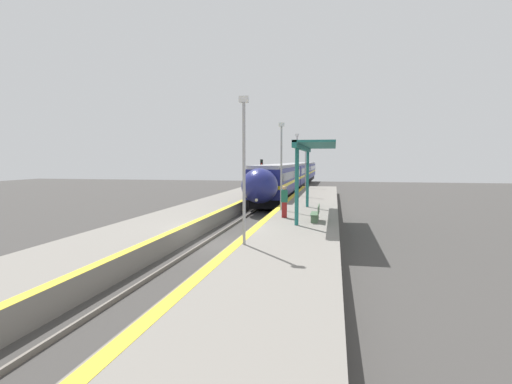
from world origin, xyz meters
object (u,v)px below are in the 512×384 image
Objects in this scene: railway_signal at (262,174)px; lamppost_far at (297,161)px; lamppost_near at (244,161)px; lamppost_farthest at (305,160)px; person_waiting at (284,201)px; lamppost_mid at (281,161)px; train at (295,174)px; platform_bench at (316,213)px.

lamppost_far reaches higher than railway_signal.
lamppost_near is 1.00× the size of lamppost_farthest.
lamppost_near is at bearing -80.96° from railway_signal.
lamppost_mid is at bearing 100.62° from person_waiting.
lamppost_farthest is at bearing 90.00° from lamppost_far.
lamppost_farthest is (2.11, -9.55, 1.99)m from train.
person_waiting is (-1.87, 1.12, 0.49)m from platform_bench.
lamppost_mid reaches higher than train.
person_waiting is at bearing -79.38° from lamppost_mid.
lamppost_far reaches higher than platform_bench.
lamppost_far is (-2.52, 15.54, 2.78)m from platform_bench.
platform_bench is 0.90× the size of person_waiting.
railway_signal is at bearing -141.18° from lamppost_farthest.
person_waiting is (2.75, -34.97, -0.31)m from train.
lamppost_farthest is (0.00, 11.00, 0.00)m from lamppost_far.
railway_signal is at bearing 107.46° from platform_bench.
railway_signal reaches higher than platform_bench.
lamppost_mid is at bearing 90.00° from lamppost_near.
lamppost_near is (4.65, -29.25, 1.52)m from railway_signal.
platform_bench is at bearing -84.59° from lamppost_farthest.
lamppost_farthest is at bearing 90.00° from lamppost_near.
lamppost_far is at bearing 90.00° from lamppost_near.
platform_bench is 0.39× the size of railway_signal.
platform_bench is 0.29× the size of lamppost_near.
railway_signal is (-2.54, -13.29, 0.47)m from train.
train is 35.76× the size of platform_bench.
person_waiting is at bearing 85.15° from lamppost_near.
person_waiting is 25.53m from lamppost_farthest.
lamppost_near is at bearing -90.00° from lamppost_mid.
lamppost_farthest is at bearing 38.82° from railway_signal.
person_waiting is 0.32× the size of lamppost_near.
platform_bench is 23.93m from railway_signal.
lamppost_mid is at bearing 118.95° from platform_bench.
lamppost_mid is (4.65, -18.25, 1.52)m from railway_signal.
lamppost_farthest is (0.00, 21.99, 0.00)m from lamppost_mid.
railway_signal is at bearing 122.68° from lamppost_far.
person_waiting is 22.33m from railway_signal.
lamppost_near is 32.99m from lamppost_farthest.
train is 10.33× the size of lamppost_farthest.
person_waiting is at bearing -85.50° from train.
platform_bench is 2.24m from person_waiting.
lamppost_near and lamppost_far have the same top height.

